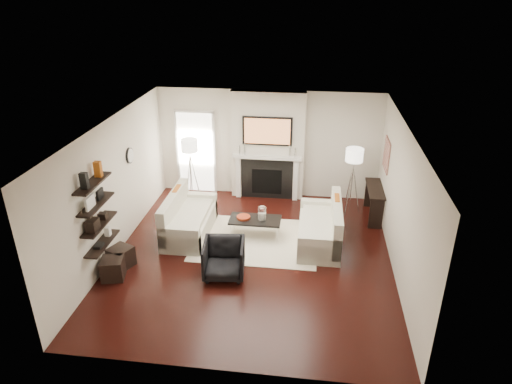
# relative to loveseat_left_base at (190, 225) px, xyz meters

# --- Properties ---
(room_envelope) EXTENTS (6.00, 6.00, 6.00)m
(room_envelope) POSITION_rel_loveseat_left_base_xyz_m (1.47, -0.73, 1.14)
(room_envelope) COLOR black
(room_envelope) RESTS_ON ground
(chimney_breast) EXTENTS (1.80, 0.25, 2.70)m
(chimney_breast) POSITION_rel_loveseat_left_base_xyz_m (1.47, 2.15, 1.14)
(chimney_breast) COLOR silver
(chimney_breast) RESTS_ON floor
(fireplace_surround) EXTENTS (1.30, 0.02, 1.04)m
(fireplace_surround) POSITION_rel_loveseat_left_base_xyz_m (1.47, 2.01, 0.31)
(fireplace_surround) COLOR black
(fireplace_surround) RESTS_ON floor
(firebox) EXTENTS (0.75, 0.02, 0.65)m
(firebox) POSITION_rel_loveseat_left_base_xyz_m (1.47, 2.01, 0.24)
(firebox) COLOR black
(firebox) RESTS_ON floor
(mantel_pilaster_l) EXTENTS (0.12, 0.08, 1.10)m
(mantel_pilaster_l) POSITION_rel_loveseat_left_base_xyz_m (0.75, 1.98, 0.34)
(mantel_pilaster_l) COLOR white
(mantel_pilaster_l) RESTS_ON floor
(mantel_pilaster_r) EXTENTS (0.12, 0.08, 1.10)m
(mantel_pilaster_r) POSITION_rel_loveseat_left_base_xyz_m (2.19, 1.98, 0.34)
(mantel_pilaster_r) COLOR white
(mantel_pilaster_r) RESTS_ON floor
(mantel_shelf) EXTENTS (1.70, 0.18, 0.07)m
(mantel_shelf) POSITION_rel_loveseat_left_base_xyz_m (1.47, 1.96, 0.91)
(mantel_shelf) COLOR white
(mantel_shelf) RESTS_ON chimney_breast
(tv_body) EXTENTS (1.20, 0.06, 0.70)m
(tv_body) POSITION_rel_loveseat_left_base_xyz_m (1.47, 1.99, 1.57)
(tv_body) COLOR black
(tv_body) RESTS_ON chimney_breast
(tv_screen) EXTENTS (1.10, 0.00, 0.62)m
(tv_screen) POSITION_rel_loveseat_left_base_xyz_m (1.47, 1.96, 1.57)
(tv_screen) COLOR #BF723F
(tv_screen) RESTS_ON tv_body
(candlestick_l_tall) EXTENTS (0.04, 0.04, 0.30)m
(candlestick_l_tall) POSITION_rel_loveseat_left_base_xyz_m (0.92, 1.97, 1.09)
(candlestick_l_tall) COLOR silver
(candlestick_l_tall) RESTS_ON mantel_shelf
(candlestick_l_short) EXTENTS (0.04, 0.04, 0.24)m
(candlestick_l_short) POSITION_rel_loveseat_left_base_xyz_m (0.79, 1.97, 1.06)
(candlestick_l_short) COLOR silver
(candlestick_l_short) RESTS_ON mantel_shelf
(candlestick_r_tall) EXTENTS (0.04, 0.04, 0.30)m
(candlestick_r_tall) POSITION_rel_loveseat_left_base_xyz_m (2.02, 1.97, 1.09)
(candlestick_r_tall) COLOR silver
(candlestick_r_tall) RESTS_ON mantel_shelf
(candlestick_r_short) EXTENTS (0.04, 0.04, 0.24)m
(candlestick_r_short) POSITION_rel_loveseat_left_base_xyz_m (2.15, 1.97, 1.06)
(candlestick_r_short) COLOR silver
(candlestick_r_short) RESTS_ON mantel_shelf
(hallway_panel) EXTENTS (0.90, 0.02, 2.10)m
(hallway_panel) POSITION_rel_loveseat_left_base_xyz_m (-0.38, 2.25, 0.84)
(hallway_panel) COLOR white
(hallway_panel) RESTS_ON floor
(door_trim_l) EXTENTS (0.06, 0.06, 2.16)m
(door_trim_l) POSITION_rel_loveseat_left_base_xyz_m (-0.86, 2.23, 0.84)
(door_trim_l) COLOR white
(door_trim_l) RESTS_ON floor
(door_trim_r) EXTENTS (0.06, 0.06, 2.16)m
(door_trim_r) POSITION_rel_loveseat_left_base_xyz_m (0.10, 2.23, 0.84)
(door_trim_r) COLOR white
(door_trim_r) RESTS_ON floor
(door_trim_top) EXTENTS (1.02, 0.06, 0.06)m
(door_trim_top) POSITION_rel_loveseat_left_base_xyz_m (-0.38, 2.23, 1.92)
(door_trim_top) COLOR white
(door_trim_top) RESTS_ON wall_back
(rug) EXTENTS (2.60, 2.00, 0.01)m
(rug) POSITION_rel_loveseat_left_base_xyz_m (1.46, -0.11, -0.20)
(rug) COLOR beige
(rug) RESTS_ON floor
(loveseat_left_base) EXTENTS (0.85, 1.80, 0.42)m
(loveseat_left_base) POSITION_rel_loveseat_left_base_xyz_m (0.00, 0.00, 0.00)
(loveseat_left_base) COLOR beige
(loveseat_left_base) RESTS_ON floor
(loveseat_left_back) EXTENTS (0.18, 1.80, 0.80)m
(loveseat_left_back) POSITION_rel_loveseat_left_base_xyz_m (-0.33, 0.00, 0.32)
(loveseat_left_back) COLOR beige
(loveseat_left_back) RESTS_ON floor
(loveseat_left_arm_n) EXTENTS (0.85, 0.18, 0.60)m
(loveseat_left_arm_n) POSITION_rel_loveseat_left_base_xyz_m (0.00, -0.81, 0.09)
(loveseat_left_arm_n) COLOR beige
(loveseat_left_arm_n) RESTS_ON floor
(loveseat_left_arm_s) EXTENTS (0.85, 0.18, 0.60)m
(loveseat_left_arm_s) POSITION_rel_loveseat_left_base_xyz_m (0.00, 0.81, 0.09)
(loveseat_left_arm_s) COLOR beige
(loveseat_left_arm_s) RESTS_ON floor
(loveseat_left_cushion) EXTENTS (0.63, 1.44, 0.10)m
(loveseat_left_cushion) POSITION_rel_loveseat_left_base_xyz_m (0.05, 0.00, 0.26)
(loveseat_left_cushion) COLOR beige
(loveseat_left_cushion) RESTS_ON loveseat_left_base
(pillow_left_orange) EXTENTS (0.10, 0.42, 0.42)m
(pillow_left_orange) POSITION_rel_loveseat_left_base_xyz_m (-0.33, 0.30, 0.52)
(pillow_left_orange) COLOR #A95514
(pillow_left_orange) RESTS_ON loveseat_left_cushion
(pillow_left_charcoal) EXTENTS (0.10, 0.40, 0.40)m
(pillow_left_charcoal) POSITION_rel_loveseat_left_base_xyz_m (-0.33, -0.30, 0.51)
(pillow_left_charcoal) COLOR black
(pillow_left_charcoal) RESTS_ON loveseat_left_cushion
(loveseat_right_base) EXTENTS (0.85, 1.80, 0.42)m
(loveseat_right_base) POSITION_rel_loveseat_left_base_xyz_m (2.79, -0.02, 0.00)
(loveseat_right_base) COLOR beige
(loveseat_right_base) RESTS_ON floor
(loveseat_right_back) EXTENTS (0.18, 1.80, 0.80)m
(loveseat_right_back) POSITION_rel_loveseat_left_base_xyz_m (3.13, -0.02, 0.32)
(loveseat_right_back) COLOR beige
(loveseat_right_back) RESTS_ON floor
(loveseat_right_arm_n) EXTENTS (0.85, 0.18, 0.60)m
(loveseat_right_arm_n) POSITION_rel_loveseat_left_base_xyz_m (2.79, -0.83, 0.09)
(loveseat_right_arm_n) COLOR beige
(loveseat_right_arm_n) RESTS_ON floor
(loveseat_right_arm_s) EXTENTS (0.85, 0.18, 0.60)m
(loveseat_right_arm_s) POSITION_rel_loveseat_left_base_xyz_m (2.79, 0.79, 0.09)
(loveseat_right_arm_s) COLOR beige
(loveseat_right_arm_s) RESTS_ON floor
(loveseat_right_cushion) EXTENTS (0.63, 1.44, 0.10)m
(loveseat_right_cushion) POSITION_rel_loveseat_left_base_xyz_m (2.74, -0.02, 0.26)
(loveseat_right_cushion) COLOR beige
(loveseat_right_cushion) RESTS_ON loveseat_right_base
(pillow_right_orange) EXTENTS (0.10, 0.42, 0.42)m
(pillow_right_orange) POSITION_rel_loveseat_left_base_xyz_m (3.13, 0.28, 0.52)
(pillow_right_orange) COLOR #A95514
(pillow_right_orange) RESTS_ON loveseat_right_cushion
(pillow_right_charcoal) EXTENTS (0.10, 0.40, 0.40)m
(pillow_right_charcoal) POSITION_rel_loveseat_left_base_xyz_m (3.13, -0.32, 0.51)
(pillow_right_charcoal) COLOR black
(pillow_right_charcoal) RESTS_ON loveseat_right_cushion
(coffee_table) EXTENTS (1.10, 0.55, 0.04)m
(coffee_table) POSITION_rel_loveseat_left_base_xyz_m (1.42, 0.07, 0.19)
(coffee_table) COLOR black
(coffee_table) RESTS_ON floor
(coffee_leg_nw) EXTENTS (0.02, 0.02, 0.38)m
(coffee_leg_nw) POSITION_rel_loveseat_left_base_xyz_m (0.92, -0.15, -0.02)
(coffee_leg_nw) COLOR silver
(coffee_leg_nw) RESTS_ON floor
(coffee_leg_ne) EXTENTS (0.02, 0.02, 0.38)m
(coffee_leg_ne) POSITION_rel_loveseat_left_base_xyz_m (1.92, -0.15, -0.02)
(coffee_leg_ne) COLOR silver
(coffee_leg_ne) RESTS_ON floor
(coffee_leg_sw) EXTENTS (0.02, 0.02, 0.38)m
(coffee_leg_sw) POSITION_rel_loveseat_left_base_xyz_m (0.92, 0.29, -0.02)
(coffee_leg_sw) COLOR silver
(coffee_leg_sw) RESTS_ON floor
(coffee_leg_se) EXTENTS (0.02, 0.02, 0.38)m
(coffee_leg_se) POSITION_rel_loveseat_left_base_xyz_m (1.92, 0.29, -0.02)
(coffee_leg_se) COLOR silver
(coffee_leg_se) RESTS_ON floor
(hurricane_glass) EXTENTS (0.18, 0.18, 0.31)m
(hurricane_glass) POSITION_rel_loveseat_left_base_xyz_m (1.57, 0.07, 0.35)
(hurricane_glass) COLOR white
(hurricane_glass) RESTS_ON coffee_table
(hurricane_candle) EXTENTS (0.11, 0.11, 0.17)m
(hurricane_candle) POSITION_rel_loveseat_left_base_xyz_m (1.57, 0.07, 0.29)
(hurricane_candle) COLOR white
(hurricane_candle) RESTS_ON coffee_table
(copper_bowl) EXTENTS (0.29, 0.29, 0.05)m
(copper_bowl) POSITION_rel_loveseat_left_base_xyz_m (1.17, 0.07, 0.24)
(copper_bowl) COLOR #BE3D1F
(copper_bowl) RESTS_ON coffee_table
(armchair) EXTENTS (0.81, 0.77, 0.77)m
(armchair) POSITION_rel_loveseat_left_base_xyz_m (1.03, -1.43, 0.17)
(armchair) COLOR black
(armchair) RESTS_ON floor
(lamp_left_post) EXTENTS (0.02, 0.02, 1.20)m
(lamp_left_post) POSITION_rel_loveseat_left_base_xyz_m (-0.38, 1.67, 0.39)
(lamp_left_post) COLOR silver
(lamp_left_post) RESTS_ON floor
(lamp_left_shade) EXTENTS (0.40, 0.40, 0.30)m
(lamp_left_shade) POSITION_rel_loveseat_left_base_xyz_m (-0.38, 1.67, 1.24)
(lamp_left_shade) COLOR white
(lamp_left_shade) RESTS_ON lamp_left_post
(lamp_left_leg_a) EXTENTS (0.25, 0.02, 1.23)m
(lamp_left_leg_a) POSITION_rel_loveseat_left_base_xyz_m (-0.27, 1.67, 0.39)
(lamp_left_leg_a) COLOR silver
(lamp_left_leg_a) RESTS_ON floor
(lamp_left_leg_b) EXTENTS (0.14, 0.22, 1.23)m
(lamp_left_leg_b) POSITION_rel_loveseat_left_base_xyz_m (-0.44, 1.76, 0.39)
(lamp_left_leg_b) COLOR silver
(lamp_left_leg_b) RESTS_ON floor
(lamp_left_leg_c) EXTENTS (0.14, 0.22, 1.23)m
(lamp_left_leg_c) POSITION_rel_loveseat_left_base_xyz_m (-0.44, 1.57, 0.39)
(lamp_left_leg_c) COLOR silver
(lamp_left_leg_c) RESTS_ON floor
(lamp_right_post) EXTENTS (0.02, 0.02, 1.20)m
(lamp_right_post) POSITION_rel_loveseat_left_base_xyz_m (3.52, 1.50, 0.39)
(lamp_right_post) COLOR silver
(lamp_right_post) RESTS_ON floor
(lamp_right_shade) EXTENTS (0.40, 0.40, 0.30)m
(lamp_right_shade) POSITION_rel_loveseat_left_base_xyz_m (3.52, 1.50, 1.24)
(lamp_right_shade) COLOR white
(lamp_right_shade) RESTS_ON lamp_right_post
(lamp_right_leg_a) EXTENTS (0.25, 0.02, 1.23)m
(lamp_right_leg_a) POSITION_rel_loveseat_left_base_xyz_m (3.63, 1.50, 0.39)
(lamp_right_leg_a) COLOR silver
(lamp_right_leg_a) RESTS_ON floor
(lamp_right_leg_b) EXTENTS (0.14, 0.22, 1.23)m
(lamp_right_leg_b) POSITION_rel_loveseat_left_base_xyz_m (3.46, 1.59, 0.39)
(lamp_right_leg_b) COLOR silver
(lamp_right_leg_b) RESTS_ON floor
(lamp_right_leg_c) EXTENTS (0.14, 0.22, 1.23)m
(lamp_right_leg_c) POSITION_rel_loveseat_left_base_xyz_m (3.46, 1.40, 0.39)
(lamp_right_leg_c) COLOR silver
(lamp_right_leg_c) RESTS_ON floor
(console_top) EXTENTS (0.35, 1.20, 0.04)m
(console_top) POSITION_rel_loveseat_left_base_xyz_m (4.04, 1.29, 0.52)
(console_top) COLOR black
(console_top) RESTS_ON floor
(console_leg_n) EXTENTS (0.30, 0.04, 0.71)m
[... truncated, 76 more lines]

